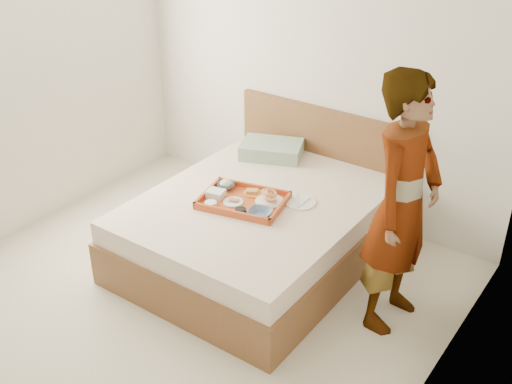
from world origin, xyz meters
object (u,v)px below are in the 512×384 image
(bed, at_px, (258,228))
(person, at_px, (403,205))
(dinner_plate, at_px, (300,203))
(tray, at_px, (243,200))

(bed, distance_m, person, 1.31)
(dinner_plate, bearing_deg, person, -11.70)
(dinner_plate, bearing_deg, bed, -156.55)
(dinner_plate, relative_size, person, 0.13)
(tray, height_order, person, person)
(tray, distance_m, person, 1.25)
(bed, bearing_deg, tray, -112.78)
(bed, height_order, dinner_plate, dinner_plate)
(bed, relative_size, tray, 3.26)
(dinner_plate, distance_m, person, 0.94)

